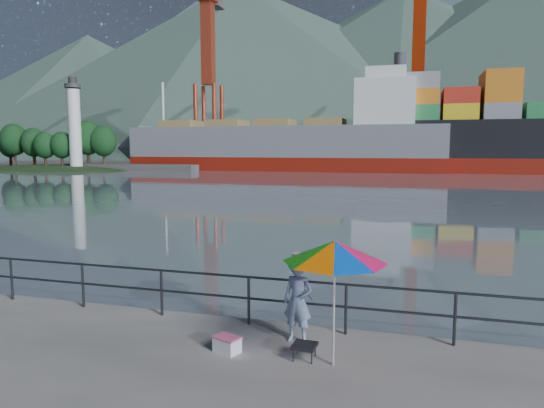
{
  "coord_description": "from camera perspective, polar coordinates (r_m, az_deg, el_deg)",
  "views": [
    {
      "loc": [
        4.1,
        -7.49,
        3.65
      ],
      "look_at": [
        0.28,
        6.0,
        2.0
      ],
      "focal_mm": 32.0,
      "sensor_mm": 36.0,
      "label": 1
    }
  ],
  "objects": [
    {
      "name": "harbor_water",
      "position": [
        137.6,
        14.16,
        5.0
      ],
      "size": [
        500.0,
        280.0,
        0.0
      ],
      "primitive_type": "cube",
      "color": "slate",
      "rests_on": "ground"
    },
    {
      "name": "far_dock",
      "position": [
        100.73,
        19.22,
        4.27
      ],
      "size": [
        200.0,
        40.0,
        0.4
      ],
      "primitive_type": "cube",
      "color": "#514F4C",
      "rests_on": "ground"
    },
    {
      "name": "guardrail",
      "position": [
        10.54,
        -8.01,
        -10.63
      ],
      "size": [
        22.0,
        0.06,
        1.03
      ],
      "color": "#2D3033",
      "rests_on": "ground"
    },
    {
      "name": "mountains",
      "position": [
        220.34,
        25.56,
        14.4
      ],
      "size": [
        600.0,
        332.8,
        80.0
      ],
      "color": "#385147",
      "rests_on": "ground"
    },
    {
      "name": "lighthouse_islet",
      "position": [
        91.26,
        -24.59,
        3.99
      ],
      "size": [
        48.0,
        26.4,
        19.2
      ],
      "color": "#263F1E",
      "rests_on": "ground"
    },
    {
      "name": "fisherman",
      "position": [
        9.27,
        3.06,
        -11.37
      ],
      "size": [
        0.63,
        0.47,
        1.55
      ],
      "primitive_type": "imported",
      "rotation": [
        0.0,
        0.0,
        -0.19
      ],
      "color": "#2B5388",
      "rests_on": "ground"
    },
    {
      "name": "beach_umbrella",
      "position": [
        8.04,
        7.4,
        -5.56
      ],
      "size": [
        1.95,
        1.95,
        2.13
      ],
      "color": "white",
      "rests_on": "ground"
    },
    {
      "name": "folding_stool",
      "position": [
        8.77,
        3.84,
        -16.89
      ],
      "size": [
        0.43,
        0.43,
        0.27
      ],
      "color": "black",
      "rests_on": "ground"
    },
    {
      "name": "cooler_bag",
      "position": [
        9.06,
        -5.31,
        -16.2
      ],
      "size": [
        0.52,
        0.44,
        0.26
      ],
      "primitive_type": "cube",
      "rotation": [
        0.0,
        0.0,
        -0.37
      ],
      "color": "silver",
      "rests_on": "ground"
    },
    {
      "name": "fishing_rod",
      "position": [
        10.29,
        3.32,
        -14.09
      ],
      "size": [
        0.16,
        1.81,
        1.28
      ],
      "primitive_type": "cylinder",
      "rotation": [
        0.96,
        0.0,
        -0.08
      ],
      "color": "black",
      "rests_on": "ground"
    },
    {
      "name": "bulk_carrier",
      "position": [
        80.95,
        2.57,
        7.04
      ],
      "size": [
        52.08,
        9.01,
        14.5
      ],
      "color": "maroon",
      "rests_on": "ground"
    }
  ]
}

